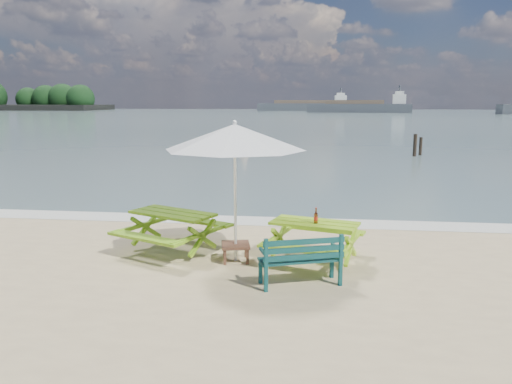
# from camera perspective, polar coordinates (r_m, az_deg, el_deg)

# --- Properties ---
(sea) EXTENTS (300.00, 300.00, 0.00)m
(sea) POSITION_cam_1_polar(r_m,az_deg,el_deg) (91.86, 6.46, 8.57)
(sea) COLOR slate
(sea) RESTS_ON ground
(foam_strip) EXTENTS (22.00, 0.90, 0.01)m
(foam_strip) POSITION_cam_1_polar(r_m,az_deg,el_deg) (11.81, 1.17, -3.36)
(foam_strip) COLOR silver
(foam_strip) RESTS_ON ground
(picnic_table_left) EXTENTS (2.19, 2.27, 0.76)m
(picnic_table_left) POSITION_cam_1_polar(r_m,az_deg,el_deg) (9.56, -9.45, -4.59)
(picnic_table_left) COLOR #6EA318
(picnic_table_left) RESTS_ON ground
(picnic_table_right) EXTENTS (1.90, 2.02, 0.71)m
(picnic_table_right) POSITION_cam_1_polar(r_m,az_deg,el_deg) (8.92, 6.65, -5.74)
(picnic_table_right) COLOR #83B31B
(picnic_table_right) RESTS_ON ground
(park_bench) EXTENTS (1.33, 0.82, 0.78)m
(park_bench) POSITION_cam_1_polar(r_m,az_deg,el_deg) (7.84, 5.06, -8.80)
(park_bench) COLOR #0E3B3B
(park_bench) RESTS_ON ground
(side_table) EXTENTS (0.58, 0.58, 0.32)m
(side_table) POSITION_cam_1_polar(r_m,az_deg,el_deg) (8.93, -2.34, -6.86)
(side_table) COLOR brown
(side_table) RESTS_ON ground
(patio_umbrella) EXTENTS (2.91, 2.91, 2.43)m
(patio_umbrella) POSITION_cam_1_polar(r_m,az_deg,el_deg) (8.55, -2.44, 6.29)
(patio_umbrella) COLOR silver
(patio_umbrella) RESTS_ON ground
(beer_bottle) EXTENTS (0.07, 0.07, 0.27)m
(beer_bottle) POSITION_cam_1_polar(r_m,az_deg,el_deg) (8.74, 6.86, -2.97)
(beer_bottle) COLOR #984616
(beer_bottle) RESTS_ON picnic_table_right
(swimmer) EXTENTS (0.66, 0.46, 1.75)m
(swimmer) POSITION_cam_1_polar(r_m,az_deg,el_deg) (26.26, -1.43, 3.76)
(swimmer) COLOR tan
(swimmer) RESTS_ON ground
(mooring_pilings) EXTENTS (0.58, 0.78, 1.35)m
(mooring_pilings) POSITION_cam_1_polar(r_m,az_deg,el_deg) (27.13, 17.93, 4.85)
(mooring_pilings) COLOR black
(mooring_pilings) RESTS_ON ground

